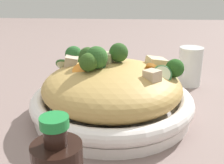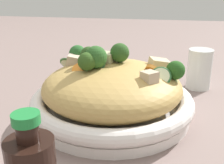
% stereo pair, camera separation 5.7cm
% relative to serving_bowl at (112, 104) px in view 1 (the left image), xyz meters
% --- Properties ---
extents(ground_plane, '(3.00, 3.00, 0.00)m').
position_rel_serving_bowl_xyz_m(ground_plane, '(0.00, 0.00, -0.03)').
color(ground_plane, slate).
extents(serving_bowl, '(0.34, 0.34, 0.05)m').
position_rel_serving_bowl_xyz_m(serving_bowl, '(0.00, 0.00, 0.00)').
color(serving_bowl, white).
rests_on(serving_bowl, ground_plane).
extents(noodle_heap, '(0.28, 0.28, 0.09)m').
position_rel_serving_bowl_xyz_m(noodle_heap, '(-0.00, 0.00, 0.04)').
color(noodle_heap, tan).
rests_on(noodle_heap, serving_bowl).
extents(broccoli_florets, '(0.14, 0.27, 0.08)m').
position_rel_serving_bowl_xyz_m(broccoli_florets, '(0.01, 0.01, 0.10)').
color(broccoli_florets, '#94B16F').
rests_on(broccoli_florets, serving_bowl).
extents(carrot_coins, '(0.14, 0.17, 0.03)m').
position_rel_serving_bowl_xyz_m(carrot_coins, '(0.02, 0.01, 0.08)').
color(carrot_coins, orange).
rests_on(carrot_coins, serving_bowl).
extents(zucchini_slices, '(0.11, 0.25, 0.06)m').
position_rel_serving_bowl_xyz_m(zucchini_slices, '(0.01, 0.02, 0.07)').
color(zucchini_slices, beige).
rests_on(zucchini_slices, serving_bowl).
extents(chicken_chunks, '(0.14, 0.22, 0.04)m').
position_rel_serving_bowl_xyz_m(chicken_chunks, '(0.02, -0.02, 0.08)').
color(chicken_chunks, '#C5B095').
rests_on(chicken_chunks, serving_bowl).
extents(drinking_glass, '(0.06, 0.06, 0.10)m').
position_rel_serving_bowl_xyz_m(drinking_glass, '(0.19, -0.20, 0.03)').
color(drinking_glass, silver).
rests_on(drinking_glass, ground_plane).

